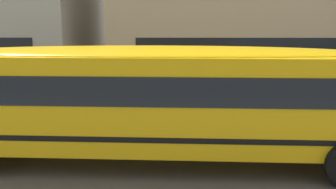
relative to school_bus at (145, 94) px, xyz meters
The scene contains 4 objects.
ground_plane 2.85m from the school_bus, 146.42° to the left, with size 400.00×400.00×0.00m, color #54514F.
sidewalk_far 9.93m from the school_bus, 101.56° to the left, with size 120.00×3.00×0.01m, color gray.
lane_centreline 2.85m from the school_bus, 146.42° to the left, with size 110.00×0.16×0.01m, color silver.
school_bus is the anchor object (origin of this frame).
Camera 1 is at (2.66, -9.30, 3.18)m, focal length 38.06 mm.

